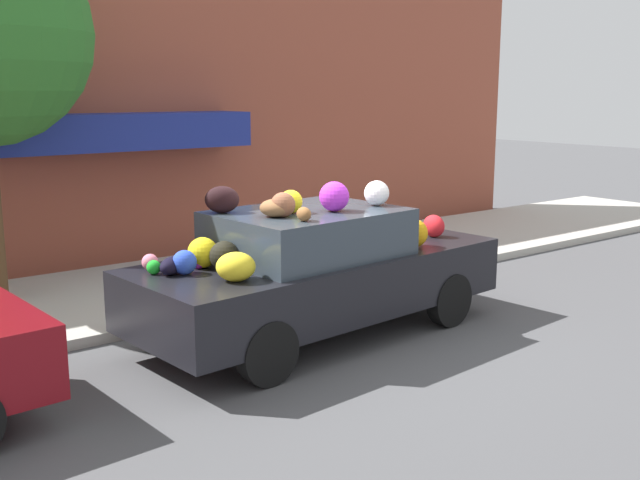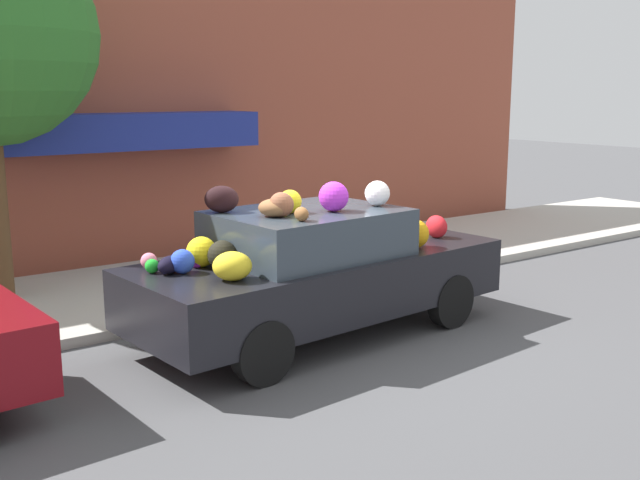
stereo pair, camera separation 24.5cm
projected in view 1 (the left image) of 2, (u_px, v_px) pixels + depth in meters
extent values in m
plane|color=#4C4C4F|center=(314.00, 332.00, 8.80)|extent=(60.00, 60.00, 0.00)
cube|color=#B2ADA3|center=(203.00, 282.00, 10.89)|extent=(24.00, 3.20, 0.12)
cube|color=#9E4C38|center=(131.00, 111.00, 12.17)|extent=(18.00, 0.30, 4.92)
cube|color=navy|center=(123.00, 131.00, 11.51)|extent=(4.08, 0.90, 0.55)
cylinder|color=red|center=(332.00, 256.00, 11.01)|extent=(0.20, 0.20, 0.55)
sphere|color=red|center=(332.00, 234.00, 10.94)|extent=(0.18, 0.18, 0.18)
cube|color=black|center=(320.00, 281.00, 8.59)|extent=(4.59, 2.06, 0.65)
cube|color=#333D47|center=(308.00, 233.00, 8.36)|extent=(2.12, 1.67, 0.52)
cylinder|color=black|center=(357.00, 276.00, 10.14)|extent=(0.66, 0.23, 0.65)
cylinder|color=black|center=(449.00, 300.00, 8.99)|extent=(0.66, 0.23, 0.65)
cylinder|color=black|center=(180.00, 317.00, 8.31)|extent=(0.66, 0.23, 0.65)
cylinder|color=black|center=(268.00, 353.00, 7.17)|extent=(0.66, 0.23, 0.65)
ellipsoid|color=yellow|center=(236.00, 267.00, 7.26)|extent=(0.51, 0.49, 0.29)
sphere|color=brown|center=(407.00, 242.00, 8.73)|extent=(0.20, 0.20, 0.16)
sphere|color=orange|center=(414.00, 233.00, 8.82)|extent=(0.47, 0.47, 0.34)
sphere|color=green|center=(154.00, 267.00, 7.54)|extent=(0.19, 0.19, 0.15)
sphere|color=black|center=(224.00, 256.00, 7.68)|extent=(0.41, 0.41, 0.31)
ellipsoid|color=brown|center=(276.00, 208.00, 7.85)|extent=(0.44, 0.45, 0.19)
sphere|color=yellow|center=(291.00, 202.00, 8.07)|extent=(0.31, 0.31, 0.25)
ellipsoid|color=black|center=(222.00, 200.00, 8.09)|extent=(0.46, 0.43, 0.29)
ellipsoid|color=pink|center=(379.00, 221.00, 10.01)|extent=(0.49, 0.44, 0.22)
sphere|color=#B02BC2|center=(334.00, 196.00, 8.20)|extent=(0.44, 0.44, 0.33)
ellipsoid|color=pink|center=(359.00, 222.00, 9.71)|extent=(0.47, 0.46, 0.29)
sphere|color=purple|center=(198.00, 262.00, 7.78)|extent=(0.17, 0.17, 0.14)
ellipsoid|color=red|center=(434.00, 226.00, 9.44)|extent=(0.24, 0.32, 0.29)
sphere|color=brown|center=(283.00, 205.00, 7.83)|extent=(0.36, 0.36, 0.26)
ellipsoid|color=white|center=(386.00, 233.00, 9.34)|extent=(0.22, 0.21, 0.15)
sphere|color=pink|center=(150.00, 262.00, 7.71)|extent=(0.20, 0.20, 0.17)
sphere|color=blue|center=(184.00, 262.00, 7.52)|extent=(0.28, 0.28, 0.25)
sphere|color=pink|center=(367.00, 224.00, 9.85)|extent=(0.24, 0.24, 0.19)
ellipsoid|color=black|center=(172.00, 266.00, 7.54)|extent=(0.40, 0.37, 0.18)
ellipsoid|color=orange|center=(285.00, 203.00, 8.32)|extent=(0.17, 0.17, 0.16)
ellipsoid|color=#B13BB7|center=(358.00, 228.00, 9.44)|extent=(0.28, 0.31, 0.24)
sphere|color=white|center=(377.00, 193.00, 8.61)|extent=(0.41, 0.41, 0.29)
ellipsoid|color=brown|center=(304.00, 214.00, 7.60)|extent=(0.17, 0.22, 0.15)
sphere|color=green|center=(369.00, 220.00, 9.79)|extent=(0.33, 0.33, 0.31)
sphere|color=yellow|center=(203.00, 253.00, 7.81)|extent=(0.36, 0.36, 0.32)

